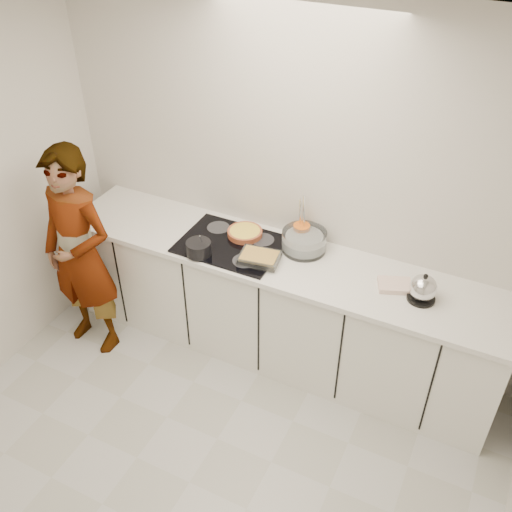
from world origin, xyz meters
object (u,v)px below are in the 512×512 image
at_px(kettle, 423,289).
at_px(utensil_crock, 301,234).
at_px(cook, 80,255).
at_px(saucepan, 199,248).
at_px(baking_dish, 259,257).
at_px(tart_dish, 245,233).
at_px(mixing_bowl, 304,242).
at_px(hob, 231,244).

xyz_separation_m(kettle, utensil_crock, (-0.92, 0.24, -0.01)).
relative_size(utensil_crock, cook, 0.09).
bearing_deg(saucepan, utensil_crock, 38.37).
height_order(saucepan, cook, cook).
xyz_separation_m(baking_dish, cook, (-1.25, -0.39, -0.12)).
relative_size(kettle, utensil_crock, 1.36).
distance_m(tart_dish, mixing_bowl, 0.45).
distance_m(mixing_bowl, utensil_crock, 0.09).
xyz_separation_m(mixing_bowl, kettle, (0.86, -0.17, 0.02)).
bearing_deg(kettle, utensil_crock, 165.03).
xyz_separation_m(mixing_bowl, cook, (-1.46, -0.67, -0.14)).
bearing_deg(cook, tart_dish, 34.12).
bearing_deg(saucepan, hob, 55.85).
xyz_separation_m(tart_dish, saucepan, (-0.18, -0.34, 0.03)).
distance_m(saucepan, baking_dish, 0.43).
distance_m(hob, tart_dish, 0.14).
bearing_deg(kettle, saucepan, -171.96).
relative_size(hob, cook, 0.43).
xyz_separation_m(saucepan, kettle, (1.49, 0.21, 0.02)).
bearing_deg(baking_dish, mixing_bowl, 52.06).
xyz_separation_m(baking_dish, utensil_crock, (0.16, 0.34, 0.03)).
distance_m(kettle, cook, 2.38).
bearing_deg(kettle, tart_dish, 174.20).
height_order(hob, utensil_crock, utensil_crock).
xyz_separation_m(saucepan, cook, (-0.83, -0.28, -0.14)).
bearing_deg(utensil_crock, baking_dish, -115.35).
bearing_deg(mixing_bowl, baking_dish, -127.94).
bearing_deg(hob, kettle, 0.11).
height_order(tart_dish, mixing_bowl, mixing_bowl).
xyz_separation_m(hob, cook, (-0.97, -0.49, -0.08)).
bearing_deg(utensil_crock, tart_dish, -164.11).
bearing_deg(cook, baking_dish, 20.02).
relative_size(tart_dish, baking_dish, 1.05).
bearing_deg(utensil_crock, mixing_bowl, -54.22).
distance_m(saucepan, cook, 0.89).
bearing_deg(tart_dish, mixing_bowl, 5.37).
distance_m(hob, baking_dish, 0.29).
xyz_separation_m(hob, mixing_bowl, (0.48, 0.18, 0.06)).
height_order(mixing_bowl, utensil_crock, utensil_crock).
bearing_deg(mixing_bowl, cook, -155.44).
height_order(saucepan, utensil_crock, saucepan).
relative_size(saucepan, kettle, 1.00).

